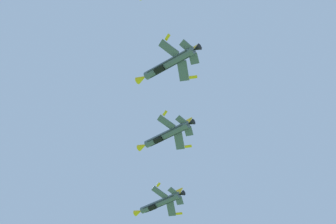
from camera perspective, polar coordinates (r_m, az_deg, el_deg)
name	(u,v)px	position (r m, az deg, el deg)	size (l,w,h in m)	color
fighter_jet_lead	(159,203)	(172.14, -0.74, -7.70)	(15.35, 9.51, 5.31)	#4C5666
fighter_jet_left_wing	(166,135)	(152.43, -0.17, -1.95)	(15.35, 9.52, 5.29)	#4C5666
fighter_jet_right_wing	(168,64)	(134.51, 0.02, 4.08)	(15.35, 9.42, 5.42)	#4C5666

